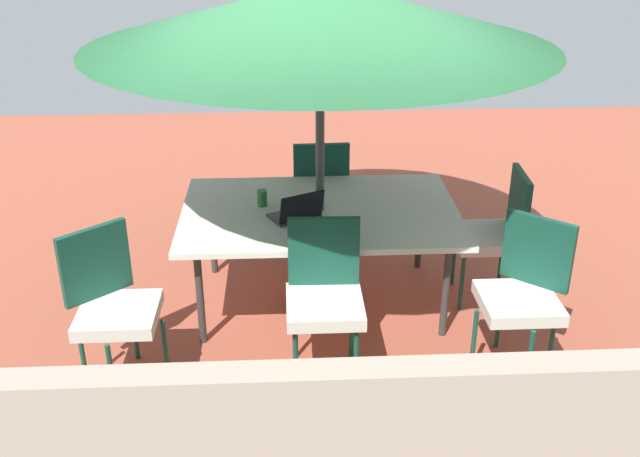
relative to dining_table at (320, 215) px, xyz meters
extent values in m
cube|color=#9E4C38|center=(0.00, 0.00, -0.70)|extent=(10.00, 10.00, 0.02)
cube|color=silver|center=(0.00, 0.00, 0.02)|extent=(1.92, 1.28, 0.04)
cylinder|color=#333333|center=(-0.81, -0.49, -0.34)|extent=(0.05, 0.05, 0.70)
cylinder|color=#333333|center=(0.81, -0.49, -0.34)|extent=(0.05, 0.05, 0.70)
cylinder|color=#333333|center=(-0.81, 0.49, -0.34)|extent=(0.05, 0.05, 0.70)
cylinder|color=#333333|center=(0.81, 0.49, -0.34)|extent=(0.05, 0.05, 0.70)
cylinder|color=#4C4C4C|center=(0.00, 0.00, 0.41)|extent=(0.06, 0.06, 2.21)
cone|color=#1E512D|center=(0.00, 0.00, 1.37)|extent=(2.98, 2.98, 0.39)
cylinder|color=black|center=(0.00, 0.00, -0.66)|extent=(0.44, 0.44, 0.06)
cube|color=silver|center=(-1.16, 0.90, -0.20)|extent=(0.46, 0.46, 0.08)
cube|color=#144738|center=(-1.29, 0.74, 0.06)|extent=(0.36, 0.32, 0.45)
cylinder|color=#144738|center=(-0.90, 0.92, -0.47)|extent=(0.03, 0.03, 0.45)
cylinder|color=#144738|center=(-1.18, 1.16, -0.47)|extent=(0.03, 0.03, 0.45)
cylinder|color=#144738|center=(-1.14, 0.65, -0.47)|extent=(0.03, 0.03, 0.45)
cylinder|color=#144738|center=(-1.41, 0.88, -0.47)|extent=(0.03, 0.03, 0.45)
cube|color=silver|center=(-1.20, 0.00, -0.20)|extent=(0.46, 0.46, 0.08)
cube|color=#144738|center=(-1.40, 0.01, 0.06)|extent=(0.07, 0.44, 0.45)
cylinder|color=#144738|center=(-1.03, -0.19, -0.47)|extent=(0.03, 0.03, 0.45)
cylinder|color=#144738|center=(-1.00, 0.16, -0.47)|extent=(0.03, 0.03, 0.45)
cylinder|color=#144738|center=(-1.39, -0.17, -0.47)|extent=(0.03, 0.03, 0.45)
cylinder|color=#144738|center=(-1.36, 0.19, -0.47)|extent=(0.03, 0.03, 0.45)
cube|color=silver|center=(-0.04, -0.91, -0.20)|extent=(0.46, 0.46, 0.08)
cube|color=#144738|center=(-0.05, -0.70, 0.06)|extent=(0.44, 0.05, 0.45)
cylinder|color=#144738|center=(-0.22, -1.10, -0.47)|extent=(0.03, 0.03, 0.45)
cylinder|color=#144738|center=(0.14, -1.08, -0.47)|extent=(0.03, 0.03, 0.45)
cylinder|color=#144738|center=(-0.23, -0.74, -0.47)|extent=(0.03, 0.03, 0.45)
cylinder|color=#144738|center=(0.13, -0.72, -0.47)|extent=(0.03, 0.03, 0.45)
cube|color=silver|center=(0.02, 0.89, -0.20)|extent=(0.46, 0.46, 0.08)
cube|color=#144738|center=(0.01, 0.68, 0.06)|extent=(0.44, 0.05, 0.45)
cylinder|color=#144738|center=(0.20, 1.06, -0.47)|extent=(0.03, 0.03, 0.45)
cylinder|color=#144738|center=(-0.16, 1.07, -0.47)|extent=(0.03, 0.03, 0.45)
cylinder|color=#144738|center=(0.19, 0.70, -0.47)|extent=(0.03, 0.03, 0.45)
cylinder|color=#144738|center=(-0.17, 0.71, -0.47)|extent=(0.03, 0.03, 0.45)
cube|color=silver|center=(1.24, 0.91, -0.20)|extent=(0.46, 0.46, 0.08)
cube|color=#144738|center=(1.37, 0.76, 0.06)|extent=(0.36, 0.32, 0.45)
cylinder|color=#144738|center=(1.26, 1.17, -0.47)|extent=(0.03, 0.03, 0.45)
cylinder|color=#144738|center=(0.98, 0.93, -0.47)|extent=(0.03, 0.03, 0.45)
cylinder|color=#144738|center=(1.49, 0.90, -0.47)|extent=(0.03, 0.03, 0.45)
cylinder|color=#144738|center=(1.22, 0.66, -0.47)|extent=(0.03, 0.03, 0.45)
cube|color=#2D2D33|center=(0.18, 0.12, 0.05)|extent=(0.38, 0.34, 0.02)
cube|color=black|center=(0.13, 0.22, 0.16)|extent=(0.31, 0.19, 0.20)
cylinder|color=#286B33|center=(0.40, -0.09, 0.10)|extent=(0.07, 0.07, 0.12)
camera|label=1|loc=(0.24, 4.61, 2.07)|focal=40.67mm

